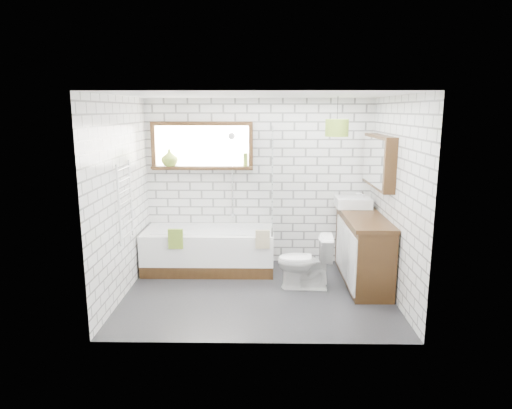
{
  "coord_description": "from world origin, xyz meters",
  "views": [
    {
      "loc": [
        0.07,
        -5.56,
        2.33
      ],
      "look_at": [
        -0.03,
        0.25,
        1.12
      ],
      "focal_mm": 32.0,
      "sensor_mm": 36.0,
      "label": 1
    }
  ],
  "objects_px": {
    "vanity": "(363,248)",
    "toilet": "(305,262)",
    "pendant": "(337,128)",
    "bathtub": "(209,250)",
    "basin": "(353,202)"
  },
  "relations": [
    {
      "from": "toilet",
      "to": "bathtub",
      "type": "bearing_deg",
      "value": -113.32
    },
    {
      "from": "basin",
      "to": "pendant",
      "type": "bearing_deg",
      "value": -124.05
    },
    {
      "from": "bathtub",
      "to": "vanity",
      "type": "relative_size",
      "value": 1.15
    },
    {
      "from": "vanity",
      "to": "toilet",
      "type": "xyz_separation_m",
      "value": [
        -0.82,
        -0.28,
        -0.11
      ]
    },
    {
      "from": "toilet",
      "to": "vanity",
      "type": "bearing_deg",
      "value": 112.7
    },
    {
      "from": "toilet",
      "to": "pendant",
      "type": "relative_size",
      "value": 2.42
    },
    {
      "from": "toilet",
      "to": "pendant",
      "type": "xyz_separation_m",
      "value": [
        0.4,
        0.25,
        1.74
      ]
    },
    {
      "from": "vanity",
      "to": "basin",
      "type": "bearing_deg",
      "value": 96.84
    },
    {
      "from": "pendant",
      "to": "vanity",
      "type": "bearing_deg",
      "value": 3.64
    },
    {
      "from": "bathtub",
      "to": "vanity",
      "type": "bearing_deg",
      "value": -10.85
    },
    {
      "from": "basin",
      "to": "pendant",
      "type": "xyz_separation_m",
      "value": [
        -0.36,
        -0.53,
        1.09
      ]
    },
    {
      "from": "vanity",
      "to": "basin",
      "type": "relative_size",
      "value": 3.32
    },
    {
      "from": "bathtub",
      "to": "pendant",
      "type": "height_order",
      "value": "pendant"
    },
    {
      "from": "bathtub",
      "to": "toilet",
      "type": "bearing_deg",
      "value": -27.19
    },
    {
      "from": "bathtub",
      "to": "toilet",
      "type": "relative_size",
      "value": 2.58
    }
  ]
}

